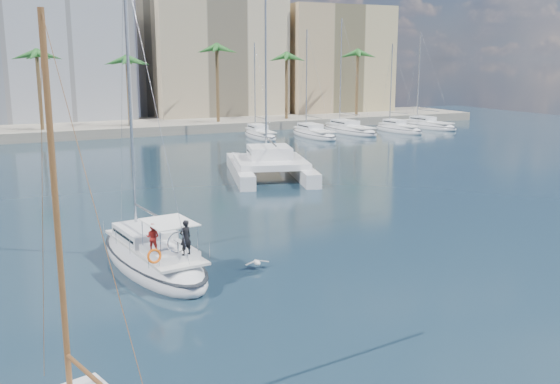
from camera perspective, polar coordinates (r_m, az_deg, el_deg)
ground at (r=28.09m, az=-0.86°, el=-7.98°), size 160.00×160.00×0.00m
quay at (r=86.20m, az=-18.02°, el=5.46°), size 120.00×14.00×1.20m
building_beige at (r=99.62m, az=-6.20°, el=12.21°), size 20.00×14.00×20.00m
building_tan_right at (r=106.16m, az=4.64°, el=11.68°), size 18.00×12.00×18.00m
palm_centre at (r=81.76m, az=-18.08°, el=11.94°), size 3.60×3.60×12.30m
palm_right at (r=92.65m, az=3.73°, el=12.44°), size 3.60×3.60×12.30m
main_sloop at (r=30.07m, az=-11.56°, el=-5.88°), size 4.42×10.35×14.90m
catamaran at (r=52.17m, az=-0.96°, el=2.72°), size 9.36×13.61×18.01m
seagull at (r=29.36m, az=-2.13°, el=-6.46°), size 1.21×0.52×0.22m
moored_yacht_a at (r=78.06m, az=-1.82°, el=4.97°), size 3.37×9.52×11.90m
moored_yacht_b at (r=79.10m, az=3.10°, el=5.05°), size 3.32×10.83×13.72m
moored_yacht_c at (r=84.06m, az=6.36°, el=5.41°), size 3.98×12.33×15.54m
moored_yacht_d at (r=86.02m, az=10.77°, el=5.42°), size 3.52×9.55×11.90m
moored_yacht_e at (r=91.53m, az=13.34°, el=5.70°), size 4.61×11.11×13.72m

